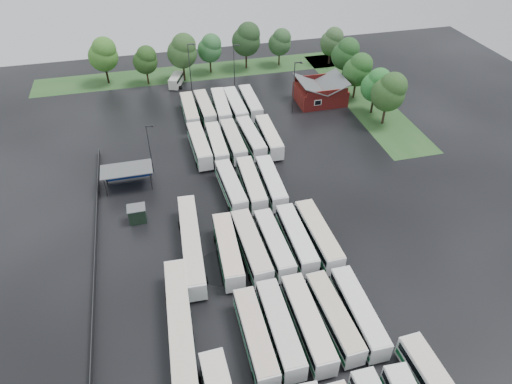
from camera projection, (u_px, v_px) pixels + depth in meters
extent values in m
plane|color=black|center=(263.00, 261.00, 62.51)|extent=(160.00, 160.00, 0.00)
cube|color=maroon|center=(320.00, 94.00, 98.65)|extent=(10.00, 8.00, 3.40)
cube|color=#4C4F51|center=(310.00, 84.00, 96.57)|extent=(5.07, 8.60, 2.19)
cube|color=#4C4F51|center=(332.00, 82.00, 97.52)|extent=(5.07, 8.60, 2.19)
cube|color=maroon|center=(328.00, 93.00, 94.24)|extent=(9.00, 0.20, 1.20)
cube|color=silver|center=(318.00, 103.00, 95.00)|extent=(1.60, 0.12, 1.20)
cylinder|color=#2D2D30|center=(105.00, 187.00, 72.73)|extent=(0.16, 0.16, 3.40)
cylinder|color=#2D2D30|center=(151.00, 181.00, 74.10)|extent=(0.16, 0.16, 3.40)
cylinder|color=#2D2D30|center=(106.00, 176.00, 75.17)|extent=(0.16, 0.16, 3.40)
cylinder|color=#2D2D30|center=(150.00, 170.00, 76.54)|extent=(0.16, 0.16, 3.40)
cube|color=#4C4F51|center=(126.00, 169.00, 73.52)|extent=(8.20, 4.20, 0.15)
cube|color=navy|center=(128.00, 172.00, 76.15)|extent=(7.60, 0.08, 2.60)
cube|color=black|center=(137.00, 214.00, 68.25)|extent=(2.50, 2.00, 2.50)
cube|color=#4C4F51|center=(136.00, 208.00, 67.44)|extent=(2.70, 2.20, 0.12)
cube|color=#274E20|center=(204.00, 71.00, 112.27)|extent=(80.00, 10.00, 0.01)
cube|color=#274E20|center=(362.00, 96.00, 101.61)|extent=(10.00, 50.00, 0.01)
cube|color=#2D2D30|center=(96.00, 246.00, 64.00)|extent=(0.10, 50.00, 1.20)
cube|color=silver|center=(255.00, 336.00, 51.04)|extent=(2.57, 11.95, 2.73)
cube|color=black|center=(255.00, 333.00, 50.70)|extent=(2.62, 11.47, 0.87)
cube|color=#126038|center=(255.00, 339.00, 51.41)|extent=(2.61, 11.71, 0.60)
cube|color=beige|center=(255.00, 329.00, 50.16)|extent=(2.46, 11.59, 0.12)
cylinder|color=black|center=(264.00, 374.00, 48.98)|extent=(2.54, 0.95, 0.95)
cylinder|color=black|center=(248.00, 316.00, 54.80)|extent=(2.54, 0.95, 0.95)
cube|color=silver|center=(280.00, 328.00, 51.87)|extent=(2.57, 12.19, 2.79)
cube|color=black|center=(280.00, 325.00, 51.52)|extent=(2.63, 11.70, 0.89)
cube|color=#0D592B|center=(280.00, 331.00, 52.25)|extent=(2.62, 11.94, 0.61)
cube|color=silver|center=(280.00, 320.00, 50.97)|extent=(2.46, 11.82, 0.12)
cylinder|color=black|center=(289.00, 365.00, 49.76)|extent=(2.59, 0.97, 0.97)
cylinder|color=black|center=(270.00, 308.00, 55.70)|extent=(2.59, 0.97, 0.97)
cube|color=silver|center=(307.00, 323.00, 52.35)|extent=(2.71, 12.51, 2.86)
cube|color=black|center=(308.00, 320.00, 51.99)|extent=(2.77, 12.01, 0.92)
cube|color=#155732|center=(307.00, 326.00, 52.74)|extent=(2.76, 12.26, 0.63)
cube|color=#F3DCC6|center=(308.00, 315.00, 51.43)|extent=(2.60, 12.14, 0.12)
cylinder|color=black|center=(318.00, 360.00, 50.19)|extent=(2.65, 1.00, 1.00)
cylinder|color=black|center=(296.00, 303.00, 56.28)|extent=(2.65, 1.00, 1.00)
cube|color=silver|center=(334.00, 317.00, 53.14)|extent=(3.02, 11.95, 2.71)
cube|color=black|center=(334.00, 314.00, 52.80)|extent=(3.06, 11.48, 0.87)
cube|color=#0D5127|center=(333.00, 320.00, 53.51)|extent=(3.06, 11.71, 0.60)
cube|color=beige|center=(335.00, 309.00, 52.27)|extent=(2.91, 11.59, 0.12)
cylinder|color=black|center=(345.00, 351.00, 51.09)|extent=(2.52, 0.95, 0.95)
cylinder|color=black|center=(321.00, 299.00, 56.87)|extent=(2.52, 0.95, 0.95)
cube|color=silver|center=(358.00, 312.00, 53.66)|extent=(2.50, 11.95, 2.74)
cube|color=black|center=(359.00, 309.00, 53.33)|extent=(2.56, 11.48, 0.88)
cube|color=#0D5B2C|center=(358.00, 315.00, 54.04)|extent=(2.55, 11.72, 0.60)
cube|color=white|center=(360.00, 304.00, 52.79)|extent=(2.40, 11.60, 0.12)
cylinder|color=black|center=(371.00, 346.00, 51.60)|extent=(2.54, 0.96, 0.96)
cylinder|color=black|center=(344.00, 294.00, 57.43)|extent=(2.54, 0.96, 0.96)
cube|color=silver|center=(228.00, 250.00, 61.52)|extent=(3.07, 12.38, 2.81)
cube|color=black|center=(228.00, 247.00, 61.18)|extent=(3.11, 11.89, 0.90)
cube|color=#094F27|center=(228.00, 253.00, 61.91)|extent=(3.11, 12.14, 0.62)
cube|color=beige|center=(228.00, 242.00, 60.62)|extent=(2.96, 12.01, 0.12)
cylinder|color=black|center=(234.00, 279.00, 59.40)|extent=(2.61, 0.98, 0.98)
cylinder|color=black|center=(223.00, 238.00, 65.39)|extent=(2.61, 0.98, 0.98)
cube|color=silver|center=(251.00, 247.00, 62.01)|extent=(3.05, 12.62, 2.87)
cube|color=black|center=(251.00, 244.00, 61.65)|extent=(3.09, 12.12, 0.92)
cube|color=#13623A|center=(251.00, 250.00, 62.40)|extent=(3.09, 12.37, 0.63)
cube|color=beige|center=(251.00, 239.00, 61.08)|extent=(2.93, 12.24, 0.13)
cylinder|color=black|center=(258.00, 275.00, 59.84)|extent=(2.66, 1.00, 1.00)
cylinder|color=black|center=(245.00, 234.00, 65.95)|extent=(2.66, 1.00, 1.00)
cube|color=silver|center=(274.00, 244.00, 62.58)|extent=(2.83, 11.91, 2.71)
cube|color=black|center=(274.00, 241.00, 62.24)|extent=(2.88, 11.44, 0.87)
cube|color=#1C5B3A|center=(274.00, 247.00, 62.95)|extent=(2.88, 11.68, 0.60)
cube|color=silver|center=(274.00, 236.00, 61.71)|extent=(2.73, 11.56, 0.12)
cylinder|color=black|center=(281.00, 271.00, 60.53)|extent=(2.52, 0.95, 0.95)
cylinder|color=black|center=(267.00, 233.00, 66.31)|extent=(2.52, 0.95, 0.95)
cube|color=silver|center=(296.00, 239.00, 63.35)|extent=(2.53, 12.00, 2.75)
cube|color=black|center=(296.00, 236.00, 63.01)|extent=(2.59, 11.52, 0.88)
cube|color=#0D5027|center=(296.00, 242.00, 63.73)|extent=(2.58, 11.76, 0.60)
cube|color=white|center=(297.00, 231.00, 62.47)|extent=(2.43, 11.64, 0.12)
cylinder|color=black|center=(305.00, 265.00, 61.28)|extent=(2.55, 0.96, 0.96)
cylinder|color=black|center=(288.00, 228.00, 67.13)|extent=(2.55, 0.96, 0.96)
cube|color=silver|center=(318.00, 235.00, 63.72)|extent=(2.92, 12.59, 2.87)
cube|color=black|center=(319.00, 232.00, 63.37)|extent=(2.97, 12.09, 0.92)
cube|color=#10592F|center=(318.00, 239.00, 64.12)|extent=(2.97, 12.34, 0.63)
cube|color=beige|center=(319.00, 228.00, 62.80)|extent=(2.81, 12.21, 0.13)
cylinder|color=black|center=(328.00, 263.00, 61.56)|extent=(2.66, 1.00, 1.00)
cylinder|color=black|center=(308.00, 224.00, 67.67)|extent=(2.66, 1.00, 1.00)
cube|color=silver|center=(231.00, 187.00, 72.68)|extent=(3.07, 11.95, 2.71)
cube|color=black|center=(231.00, 184.00, 72.34)|extent=(3.10, 11.48, 0.87)
cube|color=#0F5E30|center=(231.00, 190.00, 73.05)|extent=(3.11, 11.72, 0.60)
cube|color=silver|center=(231.00, 180.00, 71.81)|extent=(2.95, 11.60, 0.12)
cylinder|color=black|center=(236.00, 208.00, 70.63)|extent=(2.52, 0.95, 0.95)
cylinder|color=black|center=(227.00, 180.00, 76.41)|extent=(2.52, 0.95, 0.95)
cube|color=silver|center=(251.00, 184.00, 73.13)|extent=(2.74, 12.17, 2.78)
cube|color=black|center=(251.00, 181.00, 72.78)|extent=(2.79, 11.68, 0.89)
cube|color=#145731|center=(251.00, 187.00, 73.50)|extent=(2.78, 11.93, 0.61)
cube|color=silver|center=(251.00, 177.00, 72.23)|extent=(2.63, 11.80, 0.12)
cylinder|color=black|center=(257.00, 206.00, 71.03)|extent=(2.58, 0.97, 0.97)
cylinder|color=black|center=(246.00, 177.00, 76.94)|extent=(2.58, 0.97, 0.97)
cube|color=silver|center=(271.00, 183.00, 73.52)|extent=(2.75, 11.97, 2.73)
cube|color=black|center=(271.00, 180.00, 73.18)|extent=(2.80, 11.49, 0.87)
cube|color=#19613A|center=(271.00, 186.00, 73.89)|extent=(2.80, 11.73, 0.60)
cube|color=white|center=(271.00, 176.00, 72.65)|extent=(2.64, 11.61, 0.12)
cylinder|color=black|center=(277.00, 204.00, 71.46)|extent=(2.53, 0.95, 0.95)
cylinder|color=black|center=(265.00, 176.00, 77.27)|extent=(2.53, 0.95, 0.95)
cube|color=silver|center=(199.00, 145.00, 82.21)|extent=(2.98, 12.44, 2.83)
cube|color=black|center=(199.00, 143.00, 81.86)|extent=(3.02, 11.95, 0.91)
cube|color=#105931|center=(200.00, 148.00, 82.60)|extent=(3.02, 12.19, 0.62)
cube|color=silver|center=(199.00, 138.00, 81.30)|extent=(2.86, 12.07, 0.12)
cylinder|color=black|center=(203.00, 164.00, 80.07)|extent=(2.63, 0.99, 0.99)
cylinder|color=black|center=(197.00, 141.00, 86.10)|extent=(2.63, 0.99, 0.99)
cube|color=silver|center=(217.00, 144.00, 82.58)|extent=(2.59, 11.88, 2.72)
cube|color=black|center=(217.00, 142.00, 82.25)|extent=(2.65, 11.41, 0.87)
cube|color=#135B2E|center=(217.00, 147.00, 82.95)|extent=(2.64, 11.64, 0.60)
cube|color=white|center=(216.00, 138.00, 81.71)|extent=(2.49, 11.52, 0.12)
cylinder|color=black|center=(221.00, 162.00, 80.53)|extent=(2.52, 0.95, 0.95)
cylinder|color=black|center=(214.00, 140.00, 86.31)|extent=(2.52, 0.95, 0.95)
cube|color=silver|center=(233.00, 141.00, 83.37)|extent=(2.69, 12.12, 2.77)
cube|color=black|center=(233.00, 139.00, 83.03)|extent=(2.74, 11.63, 0.89)
cube|color=#1B6139|center=(234.00, 144.00, 83.75)|extent=(2.73, 11.87, 0.61)
cube|color=beige|center=(233.00, 134.00, 82.49)|extent=(2.58, 11.75, 0.12)
cylinder|color=black|center=(238.00, 159.00, 81.28)|extent=(2.57, 0.97, 0.97)
cylinder|color=black|center=(229.00, 137.00, 87.18)|extent=(2.57, 0.97, 0.97)
cube|color=silver|center=(251.00, 138.00, 84.28)|extent=(3.09, 12.10, 2.75)
cube|color=black|center=(251.00, 135.00, 83.94)|extent=(3.12, 11.62, 0.88)
cube|color=#146034|center=(251.00, 141.00, 84.66)|extent=(3.13, 11.86, 0.60)
cube|color=white|center=(251.00, 131.00, 83.40)|extent=(2.97, 11.74, 0.12)
cylinder|color=black|center=(256.00, 155.00, 82.21)|extent=(2.55, 0.96, 0.96)
cylinder|color=black|center=(246.00, 134.00, 88.06)|extent=(2.55, 0.96, 0.96)
cube|color=silver|center=(269.00, 137.00, 84.63)|extent=(2.67, 12.08, 2.76)
cube|color=black|center=(269.00, 134.00, 84.29)|extent=(2.72, 11.60, 0.88)
cube|color=#0B5527|center=(269.00, 139.00, 85.00)|extent=(2.72, 11.84, 0.61)
cube|color=white|center=(269.00, 130.00, 83.74)|extent=(2.56, 11.72, 0.12)
cylinder|color=black|center=(274.00, 154.00, 82.54)|extent=(2.56, 0.96, 0.96)
cylinder|color=black|center=(264.00, 133.00, 88.42)|extent=(2.56, 0.96, 0.96)
cube|color=silver|center=(190.00, 111.00, 92.49)|extent=(2.55, 12.04, 2.76)
cube|color=black|center=(190.00, 109.00, 92.15)|extent=(2.61, 11.56, 0.88)
cube|color=#126134|center=(190.00, 114.00, 92.86)|extent=(2.60, 11.80, 0.61)
cube|color=beige|center=(189.00, 105.00, 91.60)|extent=(2.45, 11.68, 0.12)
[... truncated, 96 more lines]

